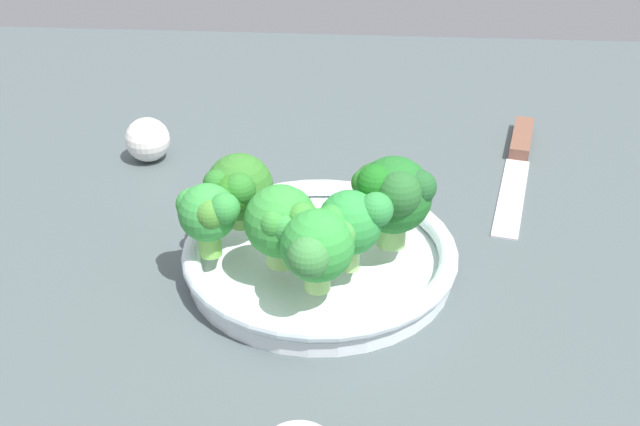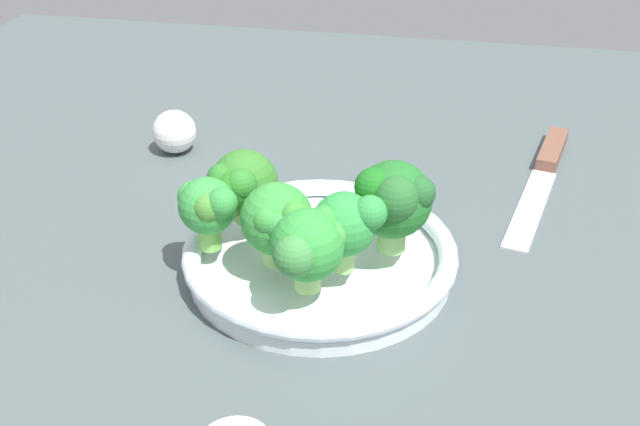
# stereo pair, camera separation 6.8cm
# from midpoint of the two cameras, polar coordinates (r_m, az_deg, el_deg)

# --- Properties ---
(ground_plane) EXTENTS (1.30, 1.30, 0.03)m
(ground_plane) POSITION_cam_midpoint_polar(r_m,az_deg,el_deg) (0.74, -3.82, -3.99)
(ground_plane) COLOR #485455
(bowl) EXTENTS (0.25, 0.25, 0.03)m
(bowl) POSITION_cam_midpoint_polar(r_m,az_deg,el_deg) (0.70, -2.77, -3.24)
(bowl) COLOR white
(bowl) RESTS_ON ground_plane
(broccoli_floret_0) EXTENTS (0.07, 0.07, 0.08)m
(broccoli_floret_0) POSITION_cam_midpoint_polar(r_m,az_deg,el_deg) (0.66, 2.50, 1.22)
(broccoli_floret_0) COLOR #86BD65
(broccoli_floret_0) RESTS_ON bowl
(broccoli_floret_1) EXTENTS (0.07, 0.06, 0.07)m
(broccoli_floret_1) POSITION_cam_midpoint_polar(r_m,az_deg,el_deg) (0.61, -3.39, -2.49)
(broccoli_floret_1) COLOR #99D26E
(broccoli_floret_1) RESTS_ON bowl
(broccoli_floret_2) EXTENTS (0.05, 0.07, 0.07)m
(broccoli_floret_2) POSITION_cam_midpoint_polar(r_m,az_deg,el_deg) (0.64, -0.98, -0.80)
(broccoli_floret_2) COLOR #98CB70
(broccoli_floret_2) RESTS_ON bowl
(broccoli_floret_3) EXTENTS (0.06, 0.06, 0.07)m
(broccoli_floret_3) POSITION_cam_midpoint_polar(r_m,az_deg,el_deg) (0.65, -5.73, -0.83)
(broccoli_floret_3) COLOR #80B35C
(broccoli_floret_3) RESTS_ON bowl
(broccoli_floret_4) EXTENTS (0.07, 0.06, 0.07)m
(broccoli_floret_4) POSITION_cam_midpoint_polar(r_m,az_deg,el_deg) (0.70, -8.80, 1.58)
(broccoli_floret_4) COLOR #89C45C
(broccoli_floret_4) RESTS_ON bowl
(broccoli_floret_5) EXTENTS (0.05, 0.04, 0.05)m
(broccoli_floret_5) POSITION_cam_midpoint_polar(r_m,az_deg,el_deg) (0.71, 1.23, 1.81)
(broccoli_floret_5) COLOR #A2CC61
(broccoli_floret_5) RESTS_ON bowl
(broccoli_floret_6) EXTENTS (0.05, 0.06, 0.07)m
(broccoli_floret_6) POSITION_cam_midpoint_polar(r_m,az_deg,el_deg) (0.67, -11.06, -0.07)
(broccoli_floret_6) COLOR #76BD4F
(broccoli_floret_6) RESTS_ON bowl
(knife) EXTENTS (0.27, 0.08, 0.01)m
(knife) POSITION_cam_midpoint_polar(r_m,az_deg,el_deg) (0.92, 12.16, 3.92)
(knife) COLOR silver
(knife) RESTS_ON ground_plane
(garlic_bulb) EXTENTS (0.05, 0.05, 0.05)m
(garlic_bulb) POSITION_cam_midpoint_polar(r_m,az_deg,el_deg) (0.92, -14.50, 5.13)
(garlic_bulb) COLOR silver
(garlic_bulb) RESTS_ON ground_plane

